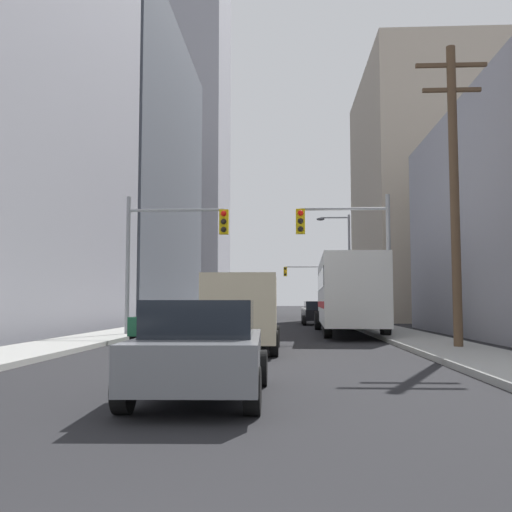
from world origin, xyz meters
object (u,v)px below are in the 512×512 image
object	(u,v)px
sedan_blue	(207,315)
traffic_signal_far_right	(306,279)
sedan_white	(233,310)
traffic_signal_near_right	(348,241)
cargo_van_beige	(243,309)
sedan_grey	(202,348)
sedan_black	(317,313)
traffic_signal_near_left	(172,241)
sedan_green	(167,321)
city_bus	(347,292)

from	to	relation	value
sedan_blue	traffic_signal_far_right	size ratio (longest dim) A/B	0.70
sedan_white	traffic_signal_near_right	size ratio (longest dim) A/B	0.70
cargo_van_beige	traffic_signal_near_right	bearing A→B (deg)	60.06
sedan_blue	sedan_grey	bearing A→B (deg)	-82.46
sedan_black	traffic_signal_far_right	distance (m)	27.62
traffic_signal_near_left	sedan_green	bearing A→B (deg)	-82.15
city_bus	sedan_black	xyz separation A→B (m)	(-0.83, 10.73, -1.16)
cargo_van_beige	sedan_black	size ratio (longest dim) A/B	1.23
sedan_blue	sedan_black	distance (m)	8.57
city_bus	sedan_green	xyz separation A→B (m)	(-7.33, -5.62, -1.16)
sedan_grey	traffic_signal_far_right	size ratio (longest dim) A/B	0.71
sedan_blue	traffic_signal_near_right	size ratio (longest dim) A/B	0.70
city_bus	traffic_signal_near_right	distance (m)	3.59
cargo_van_beige	sedan_white	distance (m)	31.79
traffic_signal_near_right	traffic_signal_far_right	bearing A→B (deg)	90.41
sedan_black	sedan_white	world-z (taller)	same
sedan_grey	sedan_blue	bearing A→B (deg)	97.54
sedan_grey	traffic_signal_far_right	distance (m)	56.58
sedan_green	sedan_black	world-z (taller)	same
sedan_grey	traffic_signal_far_right	world-z (taller)	traffic_signal_far_right
cargo_van_beige	traffic_signal_near_right	xyz separation A→B (m)	(3.91, 6.78, 2.76)
sedan_black	sedan_white	bearing A→B (deg)	120.18
city_bus	sedan_green	size ratio (longest dim) A/B	2.74
sedan_grey	traffic_signal_near_right	distance (m)	16.15
cargo_van_beige	sedan_green	world-z (taller)	cargo_van_beige
sedan_blue	cargo_van_beige	bearing A→B (deg)	-78.09
cargo_van_beige	sedan_grey	distance (m)	8.55
sedan_green	sedan_black	distance (m)	17.60
sedan_black	sedan_green	bearing A→B (deg)	-111.67
sedan_white	traffic_signal_far_right	world-z (taller)	traffic_signal_far_right
sedan_green	sedan_blue	world-z (taller)	same
traffic_signal_near_left	sedan_grey	bearing A→B (deg)	-77.10
sedan_black	traffic_signal_near_right	size ratio (longest dim) A/B	0.71
city_bus	traffic_signal_near_right	world-z (taller)	traffic_signal_near_right
sedan_green	sedan_white	world-z (taller)	same
sedan_grey	city_bus	bearing A→B (deg)	77.01
sedan_blue	traffic_signal_far_right	xyz separation A→B (m)	(6.73, 33.06, 3.31)
sedan_black	traffic_signal_far_right	bearing A→B (deg)	89.42
sedan_black	traffic_signal_near_left	distance (m)	15.61
sedan_grey	sedan_black	bearing A→B (deg)	83.36
traffic_signal_near_right	traffic_signal_far_right	distance (m)	41.04
sedan_green	traffic_signal_near_left	bearing A→B (deg)	97.85
sedan_green	traffic_signal_near_right	world-z (taller)	traffic_signal_near_right
sedan_blue	city_bus	bearing A→B (deg)	-34.97
sedan_blue	traffic_signal_near_left	xyz separation A→B (m)	(-0.43, -7.98, 3.30)
sedan_green	sedan_white	bearing A→B (deg)	90.05
city_bus	sedan_green	world-z (taller)	city_bus
cargo_van_beige	sedan_white	xyz separation A→B (m)	(-3.19, 31.63, -0.52)
sedan_blue	traffic_signal_far_right	bearing A→B (deg)	78.50
city_bus	sedan_blue	bearing A→B (deg)	145.03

